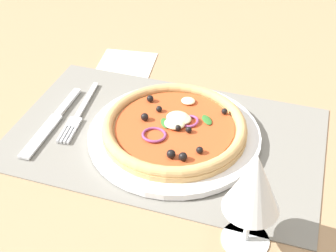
% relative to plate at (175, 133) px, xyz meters
% --- Properties ---
extents(ground_plane, '(1.90, 1.40, 0.02)m').
position_rel_plate_xyz_m(ground_plane, '(0.02, 0.00, -0.02)').
color(ground_plane, '#9E7A56').
extents(placemat, '(0.52, 0.32, 0.00)m').
position_rel_plate_xyz_m(placemat, '(0.02, 0.00, -0.01)').
color(placemat, slate).
rests_on(placemat, ground_plane).
extents(plate, '(0.29, 0.29, 0.01)m').
position_rel_plate_xyz_m(plate, '(0.00, 0.00, 0.00)').
color(plate, white).
rests_on(plate, placemat).
extents(pizza, '(0.24, 0.24, 0.03)m').
position_rel_plate_xyz_m(pizza, '(-0.00, 0.00, 0.02)').
color(pizza, tan).
rests_on(pizza, plate).
extents(fork, '(0.04, 0.18, 0.00)m').
position_rel_plate_xyz_m(fork, '(0.18, -0.00, -0.00)').
color(fork, silver).
rests_on(fork, placemat).
extents(knife, '(0.02, 0.20, 0.01)m').
position_rel_plate_xyz_m(knife, '(0.21, 0.03, -0.00)').
color(knife, silver).
rests_on(knife, placemat).
extents(wine_glass, '(0.07, 0.07, 0.15)m').
position_rel_plate_xyz_m(wine_glass, '(-0.15, 0.18, 0.09)').
color(wine_glass, silver).
rests_on(wine_glass, ground_plane).
extents(napkin, '(0.13, 0.12, 0.00)m').
position_rel_plate_xyz_m(napkin, '(0.17, -0.20, -0.01)').
color(napkin, silver).
rests_on(napkin, ground_plane).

